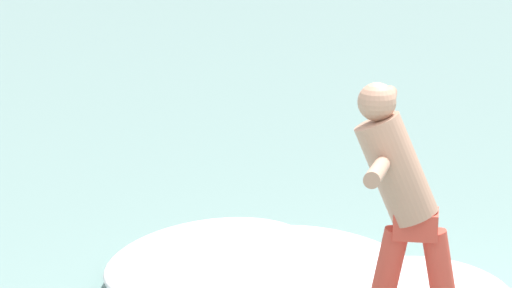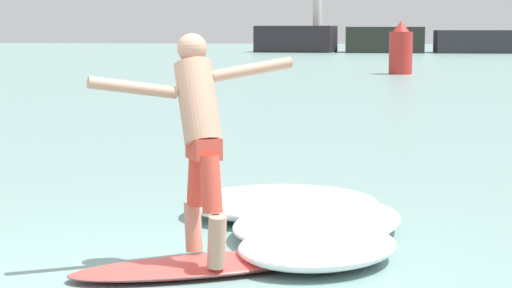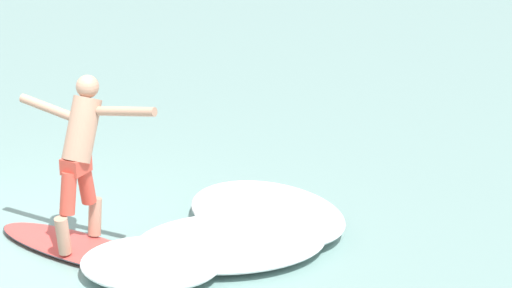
{
  "view_description": "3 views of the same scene",
  "coord_description": "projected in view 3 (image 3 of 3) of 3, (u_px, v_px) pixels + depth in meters",
  "views": [
    {
      "loc": [
        -5.31,
        -3.22,
        3.22
      ],
      "look_at": [
        0.32,
        1.78,
        1.19
      ],
      "focal_mm": 85.0,
      "sensor_mm": 36.0,
      "label": 1
    },
    {
      "loc": [
        1.75,
        -5.51,
        1.79
      ],
      "look_at": [
        0.57,
        1.35,
        0.86
      ],
      "focal_mm": 60.0,
      "sensor_mm": 36.0,
      "label": 2
    },
    {
      "loc": [
        10.7,
        -3.13,
        5.14
      ],
      "look_at": [
        0.73,
        2.29,
        0.96
      ],
      "focal_mm": 85.0,
      "sensor_mm": 36.0,
      "label": 3
    }
  ],
  "objects": [
    {
      "name": "wave_foam_at_tail",
      "position": [
        230.0,
        242.0,
        11.92
      ],
      "size": [
        1.91,
        2.24,
        0.23
      ],
      "color": "white",
      "rests_on": "ground"
    },
    {
      "name": "wave_foam_at_nose",
      "position": [
        151.0,
        263.0,
        11.45
      ],
      "size": [
        1.7,
        1.75,
        0.25
      ],
      "color": "white",
      "rests_on": "ground"
    },
    {
      "name": "surfboard",
      "position": [
        84.0,
        249.0,
        11.94
      ],
      "size": [
        2.15,
        1.48,
        0.23
      ],
      "color": "#DA4741",
      "rests_on": "ground"
    },
    {
      "name": "surfer",
      "position": [
        81.0,
        147.0,
        11.68
      ],
      "size": [
        1.39,
        0.97,
        1.67
      ],
      "color": "tan",
      "rests_on": "surfboard"
    },
    {
      "name": "ground_plane",
      "position": [
        19.0,
        251.0,
        12.0
      ],
      "size": [
        200.0,
        200.0,
        0.0
      ],
      "primitive_type": "plane",
      "color": "gray"
    },
    {
      "name": "wave_foam_beside",
      "position": [
        267.0,
        213.0,
        12.55
      ],
      "size": [
        2.1,
        1.72,
        0.27
      ],
      "color": "white",
      "rests_on": "ground"
    }
  ]
}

